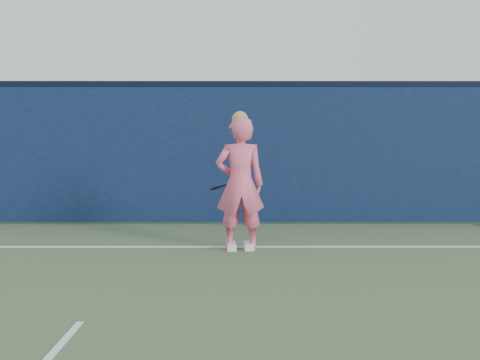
{
  "coord_description": "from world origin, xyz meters",
  "views": [
    {
      "loc": [
        1.3,
        -3.06,
        1.48
      ],
      "look_at": [
        1.32,
        3.85,
        0.97
      ],
      "focal_mm": 38.0,
      "sensor_mm": 36.0,
      "label": 1
    }
  ],
  "objects": [
    {
      "name": "backstop_wall",
      "position": [
        0.0,
        6.5,
        1.25
      ],
      "size": [
        24.0,
        0.4,
        2.5
      ],
      "primitive_type": "cube",
      "color": "#0C1639",
      "rests_on": "ground"
    },
    {
      "name": "wall_cap",
      "position": [
        0.0,
        6.5,
        2.55
      ],
      "size": [
        24.0,
        0.42,
        0.1
      ],
      "primitive_type": "cube",
      "color": "black",
      "rests_on": "backstop_wall"
    },
    {
      "name": "player",
      "position": [
        1.32,
        3.85,
        0.92
      ],
      "size": [
        0.7,
        0.49,
        1.9
      ],
      "rotation": [
        0.0,
        0.0,
        3.23
      ],
      "color": "#F05D81",
      "rests_on": "ground"
    },
    {
      "name": "racket",
      "position": [
        1.28,
        4.25,
        0.91
      ],
      "size": [
        0.59,
        0.14,
        0.31
      ],
      "rotation": [
        0.0,
        0.0,
        -0.18
      ],
      "color": "black",
      "rests_on": "ground"
    }
  ]
}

